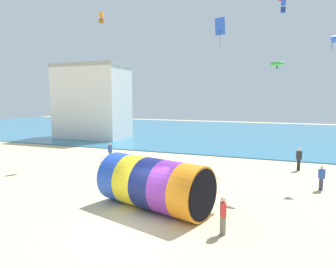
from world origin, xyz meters
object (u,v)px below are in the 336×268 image
at_px(bystander_near_water, 321,178).
at_px(bystander_far_left, 299,159).
at_px(giant_inflatable_tube, 154,184).
at_px(kite_green_parafoil, 277,64).
at_px(kite_handler, 223,215).
at_px(bystander_mid_beach, 110,152).
at_px(kite_blue_diamond, 220,27).
at_px(kite_orange_box, 101,18).
at_px(kite_blue_delta, 332,38).
at_px(kite_blue_box, 283,6).

bearing_deg(bystander_near_water, bystander_far_left, 101.70).
height_order(giant_inflatable_tube, kite_green_parafoil, kite_green_parafoil).
bearing_deg(kite_handler, bystander_mid_beach, 137.83).
bearing_deg(kite_blue_diamond, kite_orange_box, -151.10).
height_order(kite_handler, kite_blue_delta, kite_blue_delta).
bearing_deg(kite_orange_box, kite_blue_delta, -0.55).
bearing_deg(kite_blue_delta, kite_orange_box, 179.45).
xyz_separation_m(kite_green_parafoil, bystander_near_water, (2.79, 0.40, -6.84)).
distance_m(kite_blue_delta, bystander_mid_beach, 19.02).
height_order(kite_blue_diamond, kite_green_parafoil, kite_blue_diamond).
bearing_deg(kite_blue_box, bystander_mid_beach, 169.30).
xyz_separation_m(kite_handler, kite_blue_diamond, (-3.51, 16.45, 11.22)).
relative_size(kite_orange_box, kite_green_parafoil, 1.00).
distance_m(kite_blue_delta, bystander_far_left, 8.89).
distance_m(kite_blue_diamond, bystander_far_left, 13.61).
bearing_deg(kite_green_parafoil, kite_blue_diamond, 120.60).
relative_size(bystander_mid_beach, bystander_far_left, 0.93).
xyz_separation_m(kite_handler, bystander_far_left, (3.48, 12.92, 0.10)).
bearing_deg(kite_blue_box, giant_inflatable_tube, -130.86).
xyz_separation_m(kite_blue_box, kite_orange_box, (-14.71, 3.13, 1.39)).
bearing_deg(kite_blue_box, kite_blue_delta, 43.64).
relative_size(giant_inflatable_tube, kite_handler, 3.85).
bearing_deg(bystander_mid_beach, kite_blue_delta, 1.16).
xyz_separation_m(kite_blue_box, kite_green_parafoil, (-0.20, -0.56, -3.43)).
bearing_deg(bystander_far_left, kite_handler, -105.09).
bearing_deg(bystander_near_water, kite_orange_box, 169.23).
xyz_separation_m(bystander_mid_beach, bystander_far_left, (15.41, 2.11, 0.08)).
distance_m(giant_inflatable_tube, kite_blue_diamond, 18.29).
xyz_separation_m(giant_inflatable_tube, bystander_near_water, (8.25, 6.37, -0.52)).
distance_m(giant_inflatable_tube, kite_blue_box, 13.03).
height_order(kite_blue_diamond, bystander_near_water, kite_blue_diamond).
height_order(bystander_near_water, bystander_far_left, bystander_far_left).
distance_m(kite_handler, bystander_mid_beach, 16.10).
xyz_separation_m(kite_handler, bystander_near_water, (4.50, 8.03, -0.05)).
bearing_deg(giant_inflatable_tube, kite_blue_delta, 47.32).
bearing_deg(kite_handler, kite_green_parafoil, 77.42).
xyz_separation_m(bystander_near_water, bystander_mid_beach, (-16.43, 2.78, 0.07)).
relative_size(giant_inflatable_tube, kite_green_parafoil, 6.80).
distance_m(giant_inflatable_tube, bystander_mid_beach, 12.28).
bearing_deg(kite_blue_diamond, kite_blue_delta, -31.93).
xyz_separation_m(giant_inflatable_tube, bystander_mid_beach, (-8.18, 9.15, -0.46)).
relative_size(kite_blue_diamond, bystander_far_left, 1.43).
bearing_deg(bystander_mid_beach, bystander_far_left, 7.81).
distance_m(kite_blue_box, kite_blue_delta, 4.55).
distance_m(bystander_mid_beach, bystander_far_left, 15.56).
relative_size(kite_handler, bystander_near_water, 1.06).
distance_m(kite_handler, kite_green_parafoil, 10.35).
distance_m(kite_green_parafoil, bystander_far_left, 8.71).
bearing_deg(kite_handler, kite_orange_box, 138.53).
height_order(kite_blue_box, kite_blue_delta, kite_blue_box).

